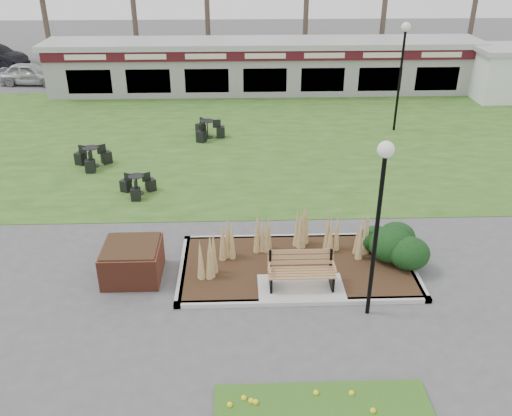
{
  "coord_description": "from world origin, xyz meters",
  "views": [
    {
      "loc": [
        -1.56,
        -11.25,
        8.2
      ],
      "look_at": [
        -1.09,
        2.0,
        1.48
      ],
      "focal_mm": 38.0,
      "sensor_mm": 36.0,
      "label": 1
    }
  ],
  "objects_px": {
    "service_hut": "(512,72)",
    "car_silver": "(30,74)",
    "lamp_post_mid_right": "(403,53)",
    "bistro_set_b": "(92,160)",
    "bistro_set_c": "(208,132)",
    "brick_planter": "(132,261)",
    "park_bench": "(301,270)",
    "food_pavilion": "(264,66)",
    "bistro_set_a": "(137,188)",
    "lamp_post_near_right": "(381,193)"
  },
  "relations": [
    {
      "from": "brick_planter",
      "to": "bistro_set_b",
      "type": "height_order",
      "value": "brick_planter"
    },
    {
      "from": "car_silver",
      "to": "bistro_set_a",
      "type": "bearing_deg",
      "value": -145.21
    },
    {
      "from": "service_hut",
      "to": "car_silver",
      "type": "bearing_deg",
      "value": 171.52
    },
    {
      "from": "brick_planter",
      "to": "lamp_post_mid_right",
      "type": "xyz_separation_m",
      "value": [
        10.14,
        11.71,
        3.06
      ]
    },
    {
      "from": "lamp_post_mid_right",
      "to": "bistro_set_b",
      "type": "height_order",
      "value": "lamp_post_mid_right"
    },
    {
      "from": "service_hut",
      "to": "lamp_post_mid_right",
      "type": "distance_m",
      "value": 9.62
    },
    {
      "from": "car_silver",
      "to": "brick_planter",
      "type": "bearing_deg",
      "value": -149.91
    },
    {
      "from": "bistro_set_c",
      "to": "car_silver",
      "type": "xyz_separation_m",
      "value": [
        -11.14,
        10.15,
        0.37
      ]
    },
    {
      "from": "service_hut",
      "to": "lamp_post_near_right",
      "type": "relative_size",
      "value": 1.0
    },
    {
      "from": "bistro_set_a",
      "to": "food_pavilion",
      "type": "bearing_deg",
      "value": 69.7
    },
    {
      "from": "service_hut",
      "to": "park_bench",
      "type": "bearing_deg",
      "value": -127.25
    },
    {
      "from": "park_bench",
      "to": "bistro_set_c",
      "type": "relative_size",
      "value": 1.14
    },
    {
      "from": "lamp_post_mid_right",
      "to": "bistro_set_a",
      "type": "height_order",
      "value": "lamp_post_mid_right"
    },
    {
      "from": "park_bench",
      "to": "car_silver",
      "type": "distance_m",
      "value": 25.98
    },
    {
      "from": "park_bench",
      "to": "lamp_post_mid_right",
      "type": "xyz_separation_m",
      "value": [
        5.74,
        12.46,
        2.94
      ]
    },
    {
      "from": "lamp_post_mid_right",
      "to": "bistro_set_b",
      "type": "xyz_separation_m",
      "value": [
        -13.02,
        -3.96,
        -3.25
      ]
    },
    {
      "from": "park_bench",
      "to": "food_pavilion",
      "type": "distance_m",
      "value": 19.73
    },
    {
      "from": "lamp_post_mid_right",
      "to": "bistro_set_b",
      "type": "bearing_deg",
      "value": -163.1
    },
    {
      "from": "park_bench",
      "to": "service_hut",
      "type": "height_order",
      "value": "service_hut"
    },
    {
      "from": "bistro_set_a",
      "to": "lamp_post_mid_right",
      "type": "bearing_deg",
      "value": 31.14
    },
    {
      "from": "lamp_post_near_right",
      "to": "bistro_set_a",
      "type": "height_order",
      "value": "lamp_post_near_right"
    },
    {
      "from": "food_pavilion",
      "to": "lamp_post_near_right",
      "type": "xyz_separation_m",
      "value": [
        1.51,
        -20.76,
        1.73
      ]
    },
    {
      "from": "brick_planter",
      "to": "lamp_post_mid_right",
      "type": "height_order",
      "value": "lamp_post_mid_right"
    },
    {
      "from": "lamp_post_mid_right",
      "to": "bistro_set_c",
      "type": "xyz_separation_m",
      "value": [
        -8.65,
        -0.75,
        -3.25
      ]
    },
    {
      "from": "car_silver",
      "to": "bistro_set_c",
      "type": "bearing_deg",
      "value": -126.8
    },
    {
      "from": "lamp_post_mid_right",
      "to": "service_hut",
      "type": "bearing_deg",
      "value": 34.28
    },
    {
      "from": "service_hut",
      "to": "car_silver",
      "type": "xyz_separation_m",
      "value": [
        -27.54,
        4.11,
        -0.79
      ]
    },
    {
      "from": "bistro_set_a",
      "to": "bistro_set_c",
      "type": "distance_m",
      "value": 6.21
    },
    {
      "from": "lamp_post_near_right",
      "to": "bistro_set_c",
      "type": "height_order",
      "value": "lamp_post_near_right"
    },
    {
      "from": "bistro_set_b",
      "to": "food_pavilion",
      "type": "bearing_deg",
      "value": 57.01
    },
    {
      "from": "park_bench",
      "to": "service_hut",
      "type": "bearing_deg",
      "value": 52.75
    },
    {
      "from": "lamp_post_near_right",
      "to": "bistro_set_a",
      "type": "distance_m",
      "value": 10.05
    },
    {
      "from": "lamp_post_near_right",
      "to": "food_pavilion",
      "type": "bearing_deg",
      "value": 94.16
    },
    {
      "from": "car_silver",
      "to": "lamp_post_mid_right",
      "type": "bearing_deg",
      "value": -109.86
    },
    {
      "from": "park_bench",
      "to": "bistro_set_a",
      "type": "distance_m",
      "value": 7.82
    },
    {
      "from": "bistro_set_b",
      "to": "park_bench",
      "type": "bearing_deg",
      "value": -49.47
    },
    {
      "from": "food_pavilion",
      "to": "lamp_post_mid_right",
      "type": "bearing_deg",
      "value": -51.62
    },
    {
      "from": "food_pavilion",
      "to": "bistro_set_c",
      "type": "relative_size",
      "value": 16.44
    },
    {
      "from": "bistro_set_c",
      "to": "car_silver",
      "type": "distance_m",
      "value": 15.07
    },
    {
      "from": "lamp_post_near_right",
      "to": "car_silver",
      "type": "bearing_deg",
      "value": 124.18
    },
    {
      "from": "food_pavilion",
      "to": "lamp_post_near_right",
      "type": "relative_size",
      "value": 5.6
    },
    {
      "from": "service_hut",
      "to": "bistro_set_c",
      "type": "relative_size",
      "value": 2.94
    },
    {
      "from": "brick_planter",
      "to": "service_hut",
      "type": "height_order",
      "value": "service_hut"
    },
    {
      "from": "lamp_post_mid_right",
      "to": "bistro_set_a",
      "type": "distance_m",
      "value": 13.1
    },
    {
      "from": "brick_planter",
      "to": "bistro_set_c",
      "type": "relative_size",
      "value": 1.0
    },
    {
      "from": "brick_planter",
      "to": "bistro_set_a",
      "type": "height_order",
      "value": "brick_planter"
    },
    {
      "from": "lamp_post_near_right",
      "to": "lamp_post_mid_right",
      "type": "distance_m",
      "value": 14.16
    },
    {
      "from": "lamp_post_near_right",
      "to": "bistro_set_c",
      "type": "bearing_deg",
      "value": 109.08
    },
    {
      "from": "brick_planter",
      "to": "car_silver",
      "type": "xyz_separation_m",
      "value": [
        -9.64,
        21.11,
        0.18
      ]
    },
    {
      "from": "lamp_post_mid_right",
      "to": "bistro_set_b",
      "type": "relative_size",
      "value": 3.28
    }
  ]
}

